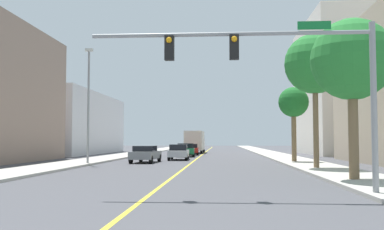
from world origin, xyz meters
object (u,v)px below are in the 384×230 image
object	(u,v)px
palm_mid	(315,64)
car_gray	(146,154)
palm_far	(294,103)
car_red	(191,149)
palm_near	(352,61)
delivery_truck	(195,141)
car_silver	(179,152)
car_green	(186,150)
traffic_signal_mast	(280,65)
street_lamp	(88,100)

from	to	relation	value
palm_mid	car_gray	size ratio (longest dim) A/B	1.82
palm_far	car_red	world-z (taller)	palm_far
palm_near	delivery_truck	bearing A→B (deg)	102.75
car_red	car_silver	world-z (taller)	car_silver
car_green	palm_far	bearing A→B (deg)	-55.21
palm_mid	delivery_truck	distance (m)	35.62
traffic_signal_mast	palm_mid	bearing A→B (deg)	73.19
street_lamp	car_gray	distance (m)	6.54
palm_near	car_silver	distance (m)	23.43
car_red	car_green	xyz separation A→B (m)	(-0.25, -5.51, 0.04)
car_red	car_silver	size ratio (longest dim) A/B	1.05
car_red	street_lamp	bearing A→B (deg)	-107.89
palm_near	car_red	distance (m)	35.74
traffic_signal_mast	car_silver	world-z (taller)	traffic_signal_mast
traffic_signal_mast	palm_near	distance (m)	6.24
palm_mid	car_red	distance (m)	28.50
car_silver	car_green	distance (m)	7.82
car_gray	street_lamp	bearing A→B (deg)	-135.24
car_green	delivery_truck	xyz separation A→B (m)	(0.23, 13.26, 0.88)
palm_near	car_gray	bearing A→B (deg)	127.03
palm_near	palm_mid	xyz separation A→B (m)	(0.08, 7.94, 1.22)
palm_far	car_red	bearing A→B (deg)	117.48
car_gray	delivery_truck	size ratio (longest dim) A/B	0.53
traffic_signal_mast	delivery_truck	bearing A→B (deg)	96.94
car_red	car_gray	size ratio (longest dim) A/B	1.00
street_lamp	delivery_truck	xyz separation A→B (m)	(6.21, 29.47, -3.23)
palm_mid	car_silver	bearing A→B (deg)	127.23
traffic_signal_mast	car_red	world-z (taller)	traffic_signal_mast
delivery_truck	car_silver	bearing A→B (deg)	-89.67
car_silver	delivery_truck	world-z (taller)	delivery_truck
palm_near	car_red	bearing A→B (deg)	105.48
palm_far	car_green	bearing A→B (deg)	127.39
car_gray	car_silver	xyz separation A→B (m)	(2.23, 5.00, 0.02)
street_lamp	palm_near	distance (m)	20.02
car_gray	car_red	bearing A→B (deg)	84.91
traffic_signal_mast	palm_far	world-z (taller)	palm_far
car_gray	traffic_signal_mast	bearing A→B (deg)	-65.89
street_lamp	palm_far	world-z (taller)	street_lamp
traffic_signal_mast	palm_near	size ratio (longest dim) A/B	1.35
traffic_signal_mast	palm_mid	size ratio (longest dim) A/B	1.14
palm_near	car_red	world-z (taller)	palm_near
traffic_signal_mast	street_lamp	bearing A→B (deg)	124.54
palm_far	car_silver	distance (m)	11.65
traffic_signal_mast	car_green	size ratio (longest dim) A/B	2.10
traffic_signal_mast	delivery_truck	xyz separation A→B (m)	(-5.69, 46.76, -2.70)
street_lamp	palm_mid	size ratio (longest dim) A/B	1.03
palm_far	car_gray	bearing A→B (deg)	-179.68
palm_far	car_green	world-z (taller)	palm_far
traffic_signal_mast	delivery_truck	size ratio (longest dim) A/B	1.09
palm_mid	palm_far	size ratio (longest dim) A/B	1.40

